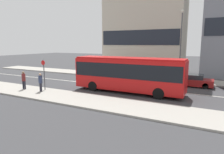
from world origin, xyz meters
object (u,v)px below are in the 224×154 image
Objects in this scene: pedestrian_down_pavement at (40,81)px; street_lamp at (181,39)px; city_bus at (128,72)px; pedestrian_near_stop at (24,79)px; parked_car_0 at (193,81)px; bus_stop_sign at (44,73)px.

street_lamp is at bearing -112.03° from pedestrian_down_pavement.
city_bus reaches higher than pedestrian_near_stop.
pedestrian_down_pavement is (-12.28, -9.50, 0.49)m from parked_car_0.
parked_car_0 is 5.21m from street_lamp.
pedestrian_down_pavement is (2.18, 0.05, -0.02)m from pedestrian_near_stop.
parked_car_0 is at bearing 35.37° from bus_stop_sign.
city_bus is 3.56× the size of bus_stop_sign.
pedestrian_near_stop is at bearing -160.46° from bus_stop_sign.
pedestrian_near_stop is 0.60× the size of bus_stop_sign.
pedestrian_down_pavement is 16.15m from street_lamp.
pedestrian_down_pavement is 0.21× the size of street_lamp.
parked_car_0 is 1.37× the size of bus_stop_sign.
bus_stop_sign is 0.35× the size of street_lamp.
city_bus is at bearing -132.99° from parked_car_0.
pedestrian_near_stop reaches higher than parked_car_0.
street_lamp reaches higher than pedestrian_near_stop.
bus_stop_sign is at bearing -134.25° from street_lamp.
city_bus reaches higher than bus_stop_sign.
pedestrian_near_stop is (-14.45, -9.55, 0.51)m from parked_car_0.
parked_car_0 is 2.31× the size of pedestrian_down_pavement.
pedestrian_near_stop is at bearing -153.34° from city_bus.
bus_stop_sign is at bearing 8.73° from pedestrian_near_stop.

